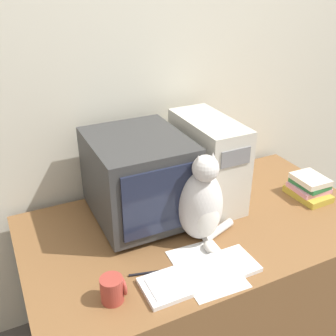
# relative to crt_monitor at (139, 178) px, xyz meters

# --- Properties ---
(wall_back) EXTENTS (7.00, 0.05, 2.50)m
(wall_back) POSITION_rel_crt_monitor_xyz_m (0.22, 0.32, 0.34)
(wall_back) COLOR beige
(wall_back) RESTS_ON ground_plane
(desk) EXTENTS (1.53, 0.85, 0.71)m
(desk) POSITION_rel_crt_monitor_xyz_m (0.22, -0.17, -0.55)
(desk) COLOR brown
(desk) RESTS_ON ground_plane
(crt_monitor) EXTENTS (0.39, 0.46, 0.38)m
(crt_monitor) POSITION_rel_crt_monitor_xyz_m (0.00, 0.00, 0.00)
(crt_monitor) COLOR #333333
(crt_monitor) RESTS_ON desk
(computer_tower) EXTENTS (0.20, 0.43, 0.41)m
(computer_tower) POSITION_rel_crt_monitor_xyz_m (0.34, 0.00, 0.00)
(computer_tower) COLOR beige
(computer_tower) RESTS_ON desk
(keyboard) EXTENTS (0.44, 0.16, 0.02)m
(keyboard) POSITION_rel_crt_monitor_xyz_m (0.05, -0.46, -0.19)
(keyboard) COLOR silver
(keyboard) RESTS_ON desk
(cat) EXTENTS (0.26, 0.24, 0.39)m
(cat) POSITION_rel_crt_monitor_xyz_m (0.17, -0.25, -0.03)
(cat) COLOR silver
(cat) RESTS_ON desk
(book_stack) EXTENTS (0.17, 0.21, 0.10)m
(book_stack) POSITION_rel_crt_monitor_xyz_m (0.81, -0.19, -0.15)
(book_stack) COLOR gold
(book_stack) RESTS_ON desk
(pen) EXTENTS (0.15, 0.05, 0.01)m
(pen) POSITION_rel_crt_monitor_xyz_m (-0.11, -0.36, -0.19)
(pen) COLOR black
(pen) RESTS_ON desk
(paper_sheet) EXTENTS (0.22, 0.31, 0.00)m
(paper_sheet) POSITION_rel_crt_monitor_xyz_m (0.09, -0.43, -0.20)
(paper_sheet) COLOR white
(paper_sheet) RESTS_ON desk
(mug) EXTENTS (0.08, 0.08, 0.09)m
(mug) POSITION_rel_crt_monitor_xyz_m (-0.27, -0.42, -0.15)
(mug) COLOR #9E382D
(mug) RESTS_ON desk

